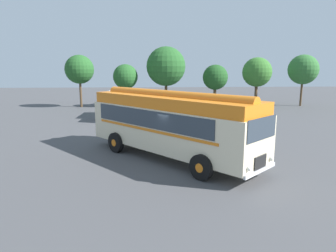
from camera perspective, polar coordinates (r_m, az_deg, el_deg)
The scene contains 11 objects.
ground_plane at distance 15.14m, azimuth 2.65°, elevation -6.63°, with size 120.00×120.00×0.00m, color #474749.
vintage_bus at distance 15.13m, azimuth 0.39°, elevation 0.76°, with size 8.51×9.17×3.49m.
car_near_left at distance 29.52m, azimuth -3.00°, elevation 3.67°, with size 2.20×4.32×1.66m.
car_mid_left at distance 28.54m, azimuth 2.10°, elevation 3.43°, with size 2.35×4.38×1.66m.
box_van at distance 28.41m, azimuth -9.22°, elevation 4.31°, with size 2.34×5.78×2.50m.
tree_far_left at distance 37.26m, azimuth -16.59°, elevation 10.30°, with size 3.37×3.37×6.14m.
tree_left_of_centre at distance 36.26m, azimuth -8.09°, elevation 9.24°, with size 2.93×2.93×5.07m.
tree_centre at distance 36.55m, azimuth -0.42°, elevation 11.24°, with size 4.68×4.68×7.15m.
tree_right_of_centre at distance 37.26m, azimuth 9.10°, elevation 9.20°, with size 3.04×3.04×5.03m.
tree_far_right at distance 38.46m, azimuth 16.61°, elevation 9.90°, with size 3.54×3.54×5.89m.
tree_extra_right at distance 40.40m, azimuth 24.35°, elevation 9.84°, with size 3.58×3.58×6.22m.
Camera 1 is at (-1.62, -14.35, 4.56)m, focal length 32.00 mm.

